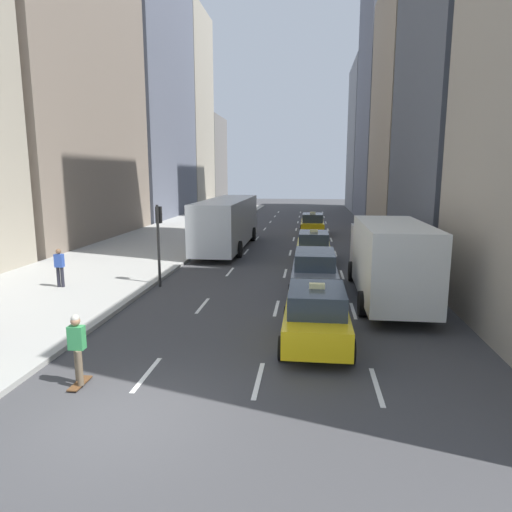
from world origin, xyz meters
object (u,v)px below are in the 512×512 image
taxi_lead (313,247)px  skateboarder (77,347)px  city_bus (227,222)px  traffic_light_pole (159,232)px  taxi_third (312,224)px  sedan_black_near (314,271)px  pedestrian_mid_block (60,266)px  box_truck (388,258)px  taxi_second (316,315)px

taxi_lead → skateboarder: bearing=-109.4°
city_bus → skateboarder: size_ratio=6.65×
city_bus → traffic_light_pole: size_ratio=3.22×
taxi_lead → skateboarder: size_ratio=2.52×
taxi_third → skateboarder: taxi_third is taller
sedan_black_near → pedestrian_mid_block: (-10.74, -0.96, 0.16)m
box_truck → pedestrian_mid_block: box_truck is taller
taxi_third → pedestrian_mid_block: bearing=-119.4°
taxi_lead → box_truck: bearing=-69.5°
taxi_second → pedestrian_mid_block: 11.83m
sedan_black_near → skateboarder: bearing=-121.0°
taxi_lead → sedan_black_near: size_ratio=0.89×
taxi_lead → pedestrian_mid_block: size_ratio=2.67×
taxi_second → traffic_light_pole: traffic_light_pole is taller
pedestrian_mid_block → traffic_light_pole: size_ratio=0.46×
pedestrian_mid_block → sedan_black_near: bearing=5.1°
sedan_black_near → pedestrian_mid_block: size_ratio=3.00×
box_truck → skateboarder: box_truck is taller
taxi_lead → traffic_light_pole: bearing=-137.0°
taxi_second → sedan_black_near: size_ratio=0.89×
skateboarder → taxi_lead: bearing=70.6°
city_bus → taxi_second: bearing=-71.3°
taxi_second → sedan_black_near: 5.94m
city_bus → traffic_light_pole: (-1.14, -10.41, 0.62)m
sedan_black_near → city_bus: (-5.61, 10.67, 0.88)m
taxi_second → city_bus: bearing=108.7°
taxi_lead → city_bus: size_ratio=0.38×
skateboarder → pedestrian_mid_block: size_ratio=1.06×
taxi_lead → pedestrian_mid_block: 13.10m
traffic_light_pole → skateboarder: bearing=-82.9°
taxi_second → box_truck: 5.78m
taxi_second → traffic_light_pole: (-6.75, 6.19, 1.53)m
pedestrian_mid_block → skateboarder: bearing=-58.1°
pedestrian_mid_block → taxi_lead: bearing=35.0°
city_bus → taxi_third: bearing=52.9°
sedan_black_near → traffic_light_pole: 6.92m
taxi_lead → skateboarder: 16.77m
pedestrian_mid_block → traffic_light_pole: traffic_light_pole is taller
taxi_third → sedan_black_near: (0.00, -18.09, 0.03)m
sedan_black_near → box_truck: 3.07m
taxi_second → taxi_third: size_ratio=1.00×
taxi_lead → traffic_light_pole: 9.35m
taxi_lead → box_truck: (2.80, -7.50, 0.83)m
taxi_third → traffic_light_pole: traffic_light_pole is taller
taxi_second → traffic_light_pole: bearing=137.5°
box_truck → traffic_light_pole: size_ratio=2.33×
sedan_black_near → box_truck: (2.80, -0.95, 0.80)m
taxi_second → box_truck: box_truck is taller
city_bus → pedestrian_mid_block: size_ratio=7.04×
sedan_black_near → city_bus: size_ratio=0.43×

